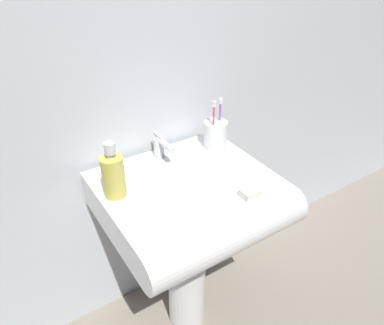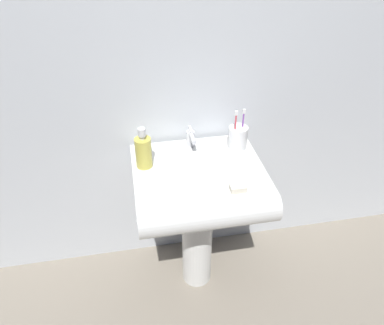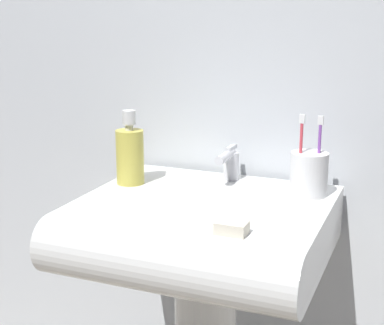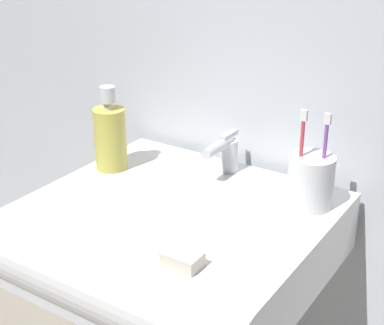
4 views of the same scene
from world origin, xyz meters
The scene contains 8 objects.
ground_plane centered at (0.00, 0.00, 0.00)m, with size 6.00×6.00×0.00m, color gray.
wall_back centered at (0.00, 0.27, 1.20)m, with size 5.00×0.05×2.40m, color silver.
sink_pedestal centered at (0.00, 0.00, 0.30)m, with size 0.15×0.15×0.59m, color white.
sink_basin centered at (0.00, -0.05, 0.65)m, with size 0.55×0.51×0.12m.
faucet centered at (0.00, 0.16, 0.76)m, with size 0.04×0.12×0.09m.
toothbrush_cup centered at (0.21, 0.12, 0.77)m, with size 0.09×0.09×0.19m.
soap_bottle centered at (-0.22, 0.05, 0.79)m, with size 0.07×0.07×0.18m.
bar_soap centered at (0.12, -0.18, 0.73)m, with size 0.06×0.04×0.02m, color silver.
Camera 1 is at (-0.52, -0.84, 1.42)m, focal length 35.00 mm.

